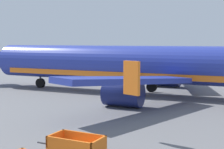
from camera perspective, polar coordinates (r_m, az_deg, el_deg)
The scene contains 3 objects.
grass_strip at distance 72.89m, azimuth 13.41°, elevation 1.27°, with size 220.00×28.00×0.06m, color #518442.
airplane at distance 34.53m, azimuth 3.39°, elevation 1.68°, with size 37.66×30.31×11.34m.
baggage_cart_third_in_row at distance 16.11m, azimuth -6.11°, elevation -11.93°, with size 3.62×1.76×1.07m.
Camera 1 is at (5.90, -11.22, 5.48)m, focal length 53.70 mm.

